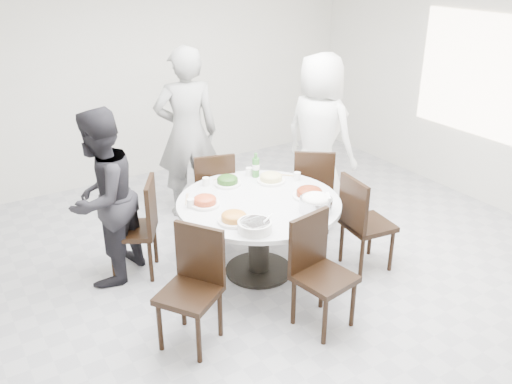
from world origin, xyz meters
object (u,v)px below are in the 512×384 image
diner_right (319,135)px  rice_bowl (316,205)px  chair_s (325,276)px  chair_ne (313,187)px  chair_n (212,192)px  diner_middle (187,134)px  soup_bowl (255,226)px  dining_table (259,237)px  chair_nw (132,228)px  beverage_bottle (256,165)px  diner_left (102,199)px  chair_sw (189,292)px

diner_right → rice_bowl: diner_right is taller
chair_s → rice_bowl: bearing=51.0°
chair_ne → rice_bowl: bearing=89.5°
chair_n → diner_middle: size_ratio=0.49×
chair_s → diner_right: (1.31, 1.77, 0.45)m
chair_ne → chair_s: (-0.99, -1.44, 0.00)m
chair_s → soup_bowl: chair_s is taller
chair_ne → rice_bowl: (-0.69, -0.92, 0.34)m
dining_table → diner_middle: size_ratio=0.77×
chair_nw → chair_ne: bearing=115.6°
chair_n → diner_right: 1.39m
chair_s → beverage_bottle: bearing=70.1°
diner_middle → soup_bowl: bearing=95.2°
chair_s → diner_left: 2.07m
chair_sw → rice_bowl: chair_sw is taller
chair_sw → diner_middle: (1.02, 2.10, 0.49)m
chair_nw → soup_bowl: chair_nw is taller
chair_ne → diner_right: size_ratio=0.51×
chair_sw → rice_bowl: bearing=62.7°
rice_bowl → chair_sw: bearing=-173.6°
chair_ne → diner_left: (-2.23, 0.19, 0.34)m
dining_table → diner_right: diner_right is taller
rice_bowl → chair_s: bearing=-119.6°
chair_n → beverage_bottle: bearing=136.8°
chair_sw → beverage_bottle: (1.28, 1.09, 0.40)m
soup_bowl → rice_bowl: bearing=2.3°
chair_n → diner_left: size_ratio=0.58×
beverage_bottle → diner_left: bearing=173.9°
chair_s → diner_right: size_ratio=0.51×
dining_table → beverage_bottle: bearing=60.7°
chair_nw → chair_sw: 1.21m
chair_s → rice_bowl: (0.30, 0.52, 0.34)m
dining_table → chair_sw: (-1.00, -0.59, 0.10)m
chair_sw → diner_middle: 2.39m
chair_n → chair_sw: 1.85m
chair_ne → diner_left: bearing=31.7°
dining_table → diner_left: 1.47m
chair_nw → beverage_bottle: 1.35m
dining_table → chair_s: (0.01, -0.96, 0.10)m
chair_nw → diner_right: bearing=124.4°
chair_n → soup_bowl: 1.50m
soup_bowl → chair_s: bearing=-54.8°
chair_ne → chair_sw: 2.27m
diner_middle → beverage_bottle: bearing=120.0°
beverage_bottle → rice_bowl: bearing=-88.5°
chair_nw → dining_table: bearing=88.0°
dining_table → diner_right: size_ratio=0.81×
diner_right → diner_left: (-2.56, -0.15, -0.10)m
chair_s → diner_left: (-1.24, 1.62, 0.34)m
chair_nw → soup_bowl: 1.31m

